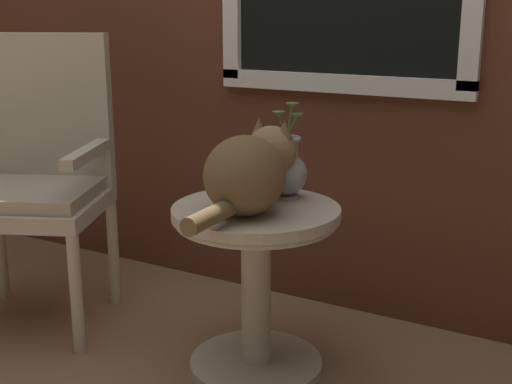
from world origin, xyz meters
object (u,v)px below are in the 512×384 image
(wicker_side_table, at_px, (256,262))
(cat, at_px, (250,171))
(pewter_vase_with_ivy, at_px, (286,168))
(wicker_chair, at_px, (35,169))

(wicker_side_table, distance_m, cat, 0.33)
(pewter_vase_with_ivy, bearing_deg, wicker_chair, -168.99)
(wicker_chair, xyz_separation_m, pewter_vase_with_ivy, (0.98, 0.19, 0.08))
(wicker_side_table, xyz_separation_m, cat, (0.01, -0.06, 0.32))
(wicker_side_table, relative_size, pewter_vase_with_ivy, 1.79)
(wicker_side_table, bearing_deg, cat, -79.23)
(cat, bearing_deg, wicker_side_table, 100.77)
(wicker_side_table, height_order, pewter_vase_with_ivy, pewter_vase_with_ivy)
(wicker_side_table, distance_m, pewter_vase_with_ivy, 0.33)
(wicker_side_table, distance_m, wicker_chair, 0.97)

